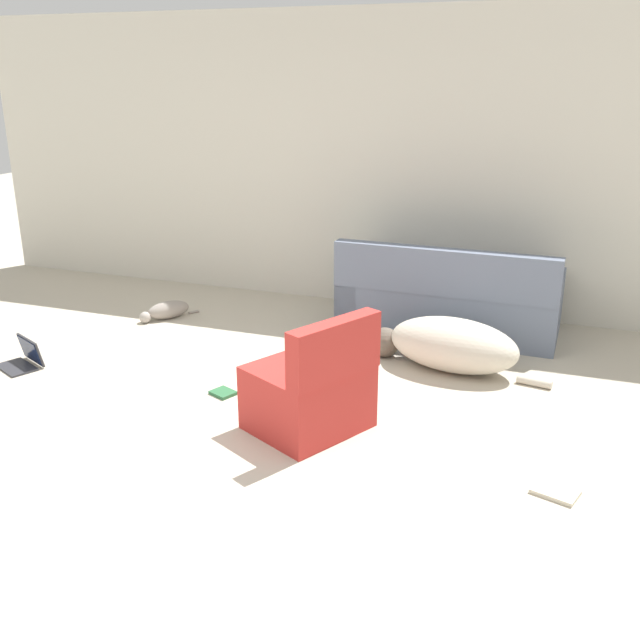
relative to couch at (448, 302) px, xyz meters
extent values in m
plane|color=#BCB29E|center=(-1.12, -2.89, -0.27)|extent=(20.00, 20.00, 0.00)
cube|color=beige|center=(-1.12, 0.57, 1.09)|extent=(7.94, 0.06, 2.72)
cube|color=slate|center=(0.00, 0.04, -0.06)|extent=(1.88, 0.83, 0.42)
cube|color=slate|center=(-0.01, -0.30, 0.34)|extent=(1.87, 0.18, 0.39)
cube|color=slate|center=(0.83, 0.02, 0.01)|extent=(0.22, 0.79, 0.56)
cube|color=slate|center=(-0.83, 0.06, 0.01)|extent=(0.22, 0.79, 0.56)
ellipsoid|color=beige|center=(0.20, -0.86, -0.06)|extent=(1.07, 0.66, 0.41)
sphere|color=brown|center=(-0.36, -0.77, -0.15)|extent=(0.27, 0.27, 0.24)
cylinder|color=beige|center=(0.81, -0.96, -0.24)|extent=(0.26, 0.10, 0.06)
ellipsoid|color=gray|center=(-2.49, -0.54, -0.19)|extent=(0.36, 0.42, 0.16)
sphere|color=#A89E93|center=(-2.62, -0.73, -0.22)|extent=(0.15, 0.15, 0.10)
cylinder|color=gray|center=(-2.34, -0.34, -0.26)|extent=(0.08, 0.10, 0.02)
cube|color=#2D2D33|center=(-2.97, -1.97, -0.26)|extent=(0.39, 0.33, 0.02)
cube|color=#2D2D33|center=(-2.92, -1.86, -0.15)|extent=(0.33, 0.19, 0.21)
cube|color=#0F1938|center=(-2.92, -1.87, -0.15)|extent=(0.30, 0.17, 0.19)
cube|color=beige|center=(1.02, -2.37, -0.26)|extent=(0.27, 0.23, 0.02)
cube|color=#2D663D|center=(-1.26, -1.85, -0.26)|extent=(0.20, 0.19, 0.02)
cube|color=#B72D28|center=(-0.52, -2.10, -0.05)|extent=(0.83, 0.87, 0.43)
cube|color=#B72D28|center=(-0.30, -2.22, 0.34)|extent=(0.42, 0.65, 0.36)
camera|label=1|loc=(0.95, -5.95, 1.90)|focal=40.00mm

